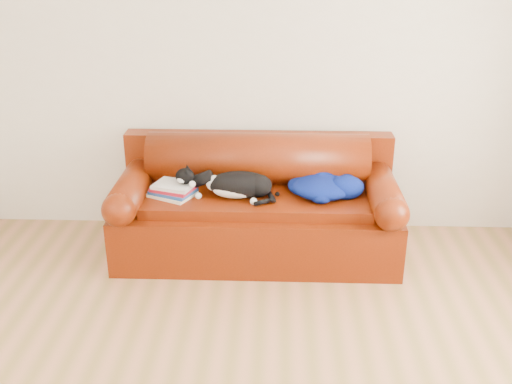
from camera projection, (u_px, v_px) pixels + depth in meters
ground at (229, 381)px, 3.30m from camera, size 4.50×4.50×0.00m
room_shell at (250, 81)px, 2.67m from camera, size 4.52×4.02×2.61m
sofa_base at (257, 224)px, 4.58m from camera, size 2.10×0.90×0.50m
sofa_back at (258, 176)px, 4.69m from camera, size 2.10×1.01×0.88m
book_stack at (173, 190)px, 4.41m from camera, size 0.38×0.35×0.10m
cat at (238, 185)px, 4.37m from camera, size 0.65×0.34×0.24m
blanket at (324, 186)px, 4.42m from camera, size 0.61×0.49×0.17m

